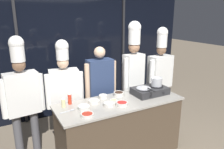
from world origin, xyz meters
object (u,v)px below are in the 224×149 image
at_px(prep_bowl_rice, 84,107).
at_px(chef_sous, 65,89).
at_px(squeeze_bottle_chili, 70,98).
at_px(person_guest, 100,85).
at_px(prep_bowl_ginger, 114,101).
at_px(serving_spoon_slotted, 70,110).
at_px(stock_pot, 157,82).
at_px(frying_pan, 144,87).
at_px(prep_bowl_noodles, 94,101).
at_px(chef_line, 134,68).
at_px(chef_head, 22,94).
at_px(prep_bowl_bean_sprouts, 109,104).
at_px(prep_bowl_soy_glaze, 119,94).
at_px(portable_stove, 150,91).
at_px(squeeze_bottle_oil, 63,102).
at_px(prep_bowl_onion, 103,96).
at_px(prep_bowl_chili_flakes, 87,115).
at_px(prep_bowl_bell_pepper, 122,104).
at_px(chef_pastry, 160,72).

height_order(prep_bowl_rice, chef_sous, chef_sous).
bearing_deg(squeeze_bottle_chili, person_guest, 27.55).
relative_size(prep_bowl_ginger, serving_spoon_slotted, 0.51).
bearing_deg(prep_bowl_rice, stock_pot, 1.43).
relative_size(frying_pan, prep_bowl_noodles, 2.48).
bearing_deg(stock_pot, prep_bowl_noodles, 175.32).
relative_size(stock_pot, chef_line, 0.10).
xyz_separation_m(prep_bowl_rice, chef_head, (-0.70, 0.60, 0.12)).
xyz_separation_m(prep_bowl_bean_sprouts, prep_bowl_soy_glaze, (0.32, 0.28, 0.01)).
distance_m(portable_stove, prep_bowl_noodles, 0.94).
distance_m(chef_sous, chef_line, 1.25).
distance_m(squeeze_bottle_oil, person_guest, 0.85).
height_order(prep_bowl_onion, chef_sous, chef_sous).
bearing_deg(chef_head, squeeze_bottle_oil, 133.90).
bearing_deg(stock_pot, prep_bowl_ginger, -178.48).
xyz_separation_m(frying_pan, prep_bowl_chili_flakes, (-1.06, -0.25, -0.12)).
relative_size(serving_spoon_slotted, person_guest, 0.13).
bearing_deg(prep_bowl_ginger, stock_pot, 1.52).
bearing_deg(squeeze_bottle_chili, prep_bowl_ginger, -22.80).
xyz_separation_m(squeeze_bottle_chili, prep_bowl_bell_pepper, (0.63, -0.40, -0.06)).
bearing_deg(prep_bowl_chili_flakes, stock_pot, 10.86).
bearing_deg(prep_bowl_chili_flakes, chef_sous, 93.17).
bearing_deg(prep_bowl_chili_flakes, serving_spoon_slotted, 119.79).
relative_size(prep_bowl_bell_pepper, chef_head, 0.09).
height_order(squeeze_bottle_oil, prep_bowl_soy_glaze, squeeze_bottle_oil).
relative_size(prep_bowl_bell_pepper, chef_line, 0.08).
bearing_deg(chef_line, chef_head, -11.10).
relative_size(frying_pan, chef_sous, 0.23).
bearing_deg(prep_bowl_soy_glaze, stock_pot, -16.29).
relative_size(prep_bowl_bean_sprouts, prep_bowl_bell_pepper, 0.90).
xyz_separation_m(prep_bowl_ginger, chef_pastry, (1.33, 0.55, 0.14)).
bearing_deg(portable_stove, frying_pan, -177.99).
bearing_deg(prep_bowl_chili_flakes, chef_head, 128.73).
distance_m(prep_bowl_noodles, chef_head, 1.03).
xyz_separation_m(stock_pot, chef_line, (-0.12, 0.49, 0.13)).
height_order(prep_bowl_noodles, prep_bowl_soy_glaze, prep_bowl_soy_glaze).
distance_m(stock_pot, prep_bowl_bean_sprouts, 0.94).
xyz_separation_m(stock_pot, serving_spoon_slotted, (-1.46, -0.00, -0.18)).
bearing_deg(prep_bowl_noodles, person_guest, 55.70).
height_order(prep_bowl_soy_glaze, prep_bowl_bell_pepper, prep_bowl_soy_glaze).
bearing_deg(portable_stove, person_guest, 138.13).
relative_size(prep_bowl_bean_sprouts, person_guest, 0.09).
relative_size(frying_pan, serving_spoon_slotted, 1.90).
height_order(frying_pan, prep_bowl_chili_flakes, frying_pan).
bearing_deg(squeeze_bottle_chili, prep_bowl_bean_sprouts, -35.08).
bearing_deg(prep_bowl_bean_sprouts, chef_head, 147.33).
distance_m(portable_stove, prep_bowl_onion, 0.77).
height_order(prep_bowl_soy_glaze, serving_spoon_slotted, prep_bowl_soy_glaze).
xyz_separation_m(prep_bowl_onion, serving_spoon_slotted, (-0.59, -0.20, -0.02)).
xyz_separation_m(chef_sous, chef_line, (1.23, -0.08, 0.21)).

